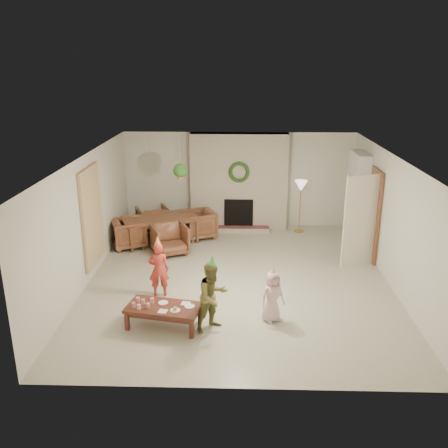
{
  "coord_description": "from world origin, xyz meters",
  "views": [
    {
      "loc": [
        -0.01,
        -9.04,
        4.21
      ],
      "look_at": [
        -0.3,
        0.4,
        1.05
      ],
      "focal_mm": 38.99,
      "sensor_mm": 36.0,
      "label": 1
    }
  ],
  "objects_px": {
    "dining_chair_left": "(129,233)",
    "child_red": "(159,270)",
    "dining_chair_far": "(153,220)",
    "dining_chair_right": "(199,224)",
    "dining_chair_near": "(170,239)",
    "child_plaid": "(213,296)",
    "coffee_table_top": "(164,308)",
    "dining_table": "(161,230)",
    "child_pink": "(272,296)"
  },
  "relations": [
    {
      "from": "dining_chair_far",
      "to": "dining_chair_left",
      "type": "bearing_deg",
      "value": 45.0
    },
    {
      "from": "dining_table",
      "to": "dining_chair_right",
      "type": "distance_m",
      "value": 0.98
    },
    {
      "from": "dining_chair_far",
      "to": "dining_chair_left",
      "type": "height_order",
      "value": "same"
    },
    {
      "from": "child_pink",
      "to": "dining_table",
      "type": "bearing_deg",
      "value": 95.12
    },
    {
      "from": "dining_chair_near",
      "to": "child_red",
      "type": "relative_size",
      "value": 0.73
    },
    {
      "from": "dining_chair_left",
      "to": "coffee_table_top",
      "type": "xyz_separation_m",
      "value": [
        1.37,
        -3.64,
        -0.0
      ]
    },
    {
      "from": "dining_chair_left",
      "to": "dining_chair_right",
      "type": "relative_size",
      "value": 1.0
    },
    {
      "from": "dining_chair_left",
      "to": "coffee_table_top",
      "type": "distance_m",
      "value": 3.89
    },
    {
      "from": "child_plaid",
      "to": "child_pink",
      "type": "distance_m",
      "value": 1.05
    },
    {
      "from": "dining_chair_left",
      "to": "coffee_table_top",
      "type": "relative_size",
      "value": 0.63
    },
    {
      "from": "dining_table",
      "to": "child_plaid",
      "type": "xyz_separation_m",
      "value": [
        1.47,
        -4.0,
        0.27
      ]
    },
    {
      "from": "dining_table",
      "to": "child_plaid",
      "type": "distance_m",
      "value": 4.27
    },
    {
      "from": "dining_table",
      "to": "dining_chair_near",
      "type": "xyz_separation_m",
      "value": [
        0.32,
        -0.72,
        0.03
      ]
    },
    {
      "from": "dining_chair_far",
      "to": "child_pink",
      "type": "xyz_separation_m",
      "value": [
        2.79,
        -4.42,
        0.1
      ]
    },
    {
      "from": "dining_chair_far",
      "to": "child_pink",
      "type": "distance_m",
      "value": 5.23
    },
    {
      "from": "dining_table",
      "to": "child_pink",
      "type": "distance_m",
      "value": 4.45
    },
    {
      "from": "dining_table",
      "to": "child_pink",
      "type": "height_order",
      "value": "child_pink"
    },
    {
      "from": "dining_chair_right",
      "to": "child_red",
      "type": "relative_size",
      "value": 0.73
    },
    {
      "from": "dining_chair_right",
      "to": "dining_chair_far",
      "type": "bearing_deg",
      "value": -128.66
    },
    {
      "from": "dining_chair_far",
      "to": "child_red",
      "type": "height_order",
      "value": "child_red"
    },
    {
      "from": "child_plaid",
      "to": "child_pink",
      "type": "xyz_separation_m",
      "value": [
        0.99,
        0.3,
        -0.14
      ]
    },
    {
      "from": "dining_chair_far",
      "to": "coffee_table_top",
      "type": "height_order",
      "value": "dining_chair_far"
    },
    {
      "from": "dining_chair_far",
      "to": "child_red",
      "type": "xyz_separation_m",
      "value": [
        0.72,
        -3.54,
        0.18
      ]
    },
    {
      "from": "dining_chair_near",
      "to": "dining_table",
      "type": "bearing_deg",
      "value": 90.0
    },
    {
      "from": "dining_chair_right",
      "to": "child_red",
      "type": "xyz_separation_m",
      "value": [
        -0.49,
        -3.22,
        0.18
      ]
    },
    {
      "from": "coffee_table_top",
      "to": "child_red",
      "type": "height_order",
      "value": "child_red"
    },
    {
      "from": "coffee_table_top",
      "to": "child_pink",
      "type": "distance_m",
      "value": 1.83
    },
    {
      "from": "dining_chair_far",
      "to": "child_red",
      "type": "bearing_deg",
      "value": 77.49
    },
    {
      "from": "child_red",
      "to": "child_plaid",
      "type": "height_order",
      "value": "child_plaid"
    },
    {
      "from": "child_red",
      "to": "child_plaid",
      "type": "bearing_deg",
      "value": 125.97
    },
    {
      "from": "coffee_table_top",
      "to": "dining_chair_left",
      "type": "bearing_deg",
      "value": 121.88
    },
    {
      "from": "dining_chair_right",
      "to": "child_plaid",
      "type": "xyz_separation_m",
      "value": [
        0.58,
        -4.4,
        0.24
      ]
    },
    {
      "from": "dining_chair_right",
      "to": "dining_chair_near",
      "type": "bearing_deg",
      "value": -51.34
    },
    {
      "from": "child_pink",
      "to": "dining_chair_far",
      "type": "bearing_deg",
      "value": 93.68
    },
    {
      "from": "dining_chair_near",
      "to": "coffee_table_top",
      "type": "bearing_deg",
      "value": -108.1
    },
    {
      "from": "dining_chair_left",
      "to": "child_red",
      "type": "distance_m",
      "value": 2.75
    },
    {
      "from": "dining_table",
      "to": "child_red",
      "type": "relative_size",
      "value": 1.7
    },
    {
      "from": "coffee_table_top",
      "to": "child_red",
      "type": "relative_size",
      "value": 1.16
    },
    {
      "from": "dining_chair_right",
      "to": "child_plaid",
      "type": "relative_size",
      "value": 0.65
    },
    {
      "from": "dining_chair_far",
      "to": "dining_chair_right",
      "type": "relative_size",
      "value": 1.0
    },
    {
      "from": "dining_chair_left",
      "to": "child_red",
      "type": "relative_size",
      "value": 0.73
    },
    {
      "from": "dining_chair_right",
      "to": "child_plaid",
      "type": "bearing_deg",
      "value": -16.55
    },
    {
      "from": "child_plaid",
      "to": "dining_chair_far",
      "type": "bearing_deg",
      "value": 71.07
    },
    {
      "from": "child_red",
      "to": "dining_chair_far",
      "type": "bearing_deg",
      "value": -84.87
    },
    {
      "from": "dining_table",
      "to": "coffee_table_top",
      "type": "height_order",
      "value": "dining_table"
    },
    {
      "from": "dining_table",
      "to": "dining_chair_left",
      "type": "height_order",
      "value": "dining_chair_left"
    },
    {
      "from": "dining_table",
      "to": "child_red",
      "type": "bearing_deg",
      "value": -105.93
    },
    {
      "from": "dining_chair_left",
      "to": "coffee_table_top",
      "type": "bearing_deg",
      "value": 176.62
    },
    {
      "from": "coffee_table_top",
      "to": "child_plaid",
      "type": "bearing_deg",
      "value": 8.72
    },
    {
      "from": "dining_chair_near",
      "to": "child_red",
      "type": "xyz_separation_m",
      "value": [
        0.08,
        -2.11,
        0.18
      ]
    }
  ]
}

